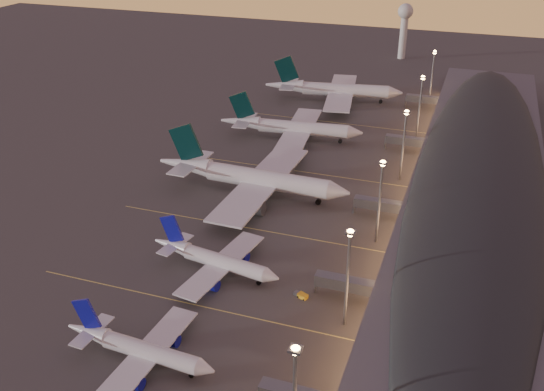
{
  "coord_description": "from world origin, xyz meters",
  "views": [
    {
      "loc": [
        57.78,
        -113.38,
        91.79
      ],
      "look_at": [
        2.0,
        45.0,
        7.0
      ],
      "focal_mm": 40.0,
      "sensor_mm": 36.0,
      "label": 1
    }
  ],
  "objects": [
    {
      "name": "lane_markings",
      "position": [
        0.0,
        40.0,
        0.01
      ],
      "size": [
        90.0,
        180.36,
        0.0
      ],
      "color": "#D8C659",
      "rests_on": "ground"
    },
    {
      "name": "baggage_tug_c",
      "position": [
        23.26,
        6.86,
        0.52
      ],
      "size": [
        4.09,
        2.88,
        1.14
      ],
      "rotation": [
        0.0,
        0.0,
        -0.4
      ],
      "color": "yellow",
      "rests_on": "ground"
    },
    {
      "name": "airliner_narrow_south",
      "position": [
        -3.09,
        -27.12,
        3.41
      ],
      "size": [
        36.92,
        33.0,
        13.2
      ],
      "rotation": [
        0.0,
        0.0,
        -0.06
      ],
      "color": "silver",
      "rests_on": "ground"
    },
    {
      "name": "airliner_wide_near",
      "position": [
        -9.97,
        57.74,
        5.66
      ],
      "size": [
        68.6,
        62.35,
        21.99
      ],
      "rotation": [
        0.0,
        0.0,
        -0.03
      ],
      "color": "silver",
      "rests_on": "ground"
    },
    {
      "name": "light_masts",
      "position": [
        36.0,
        65.0,
        17.55
      ],
      "size": [
        2.2,
        217.2,
        25.9
      ],
      "color": "slate",
      "rests_on": "ground"
    },
    {
      "name": "airliner_wide_mid",
      "position": [
        -12.66,
        109.81,
        4.89
      ],
      "size": [
        59.42,
        54.45,
        19.01
      ],
      "rotation": [
        0.0,
        0.0,
        0.11
      ],
      "color": "silver",
      "rests_on": "ground"
    },
    {
      "name": "radar_tower",
      "position": [
        10.0,
        260.0,
        21.87
      ],
      "size": [
        9.0,
        9.0,
        32.5
      ],
      "color": "silver",
      "rests_on": "ground"
    },
    {
      "name": "airliner_narrow_north",
      "position": [
        -2.07,
        10.33,
        3.6
      ],
      "size": [
        38.96,
        35.13,
        13.92
      ],
      "rotation": [
        0.0,
        0.0,
        -0.15
      ],
      "color": "silver",
      "rests_on": "ground"
    },
    {
      "name": "airliner_wide_far",
      "position": [
        -8.71,
        165.01,
        5.47
      ],
      "size": [
        66.27,
        61.07,
        21.24
      ],
      "rotation": [
        0.0,
        0.0,
        0.16
      ],
      "color": "silver",
      "rests_on": "ground"
    },
    {
      "name": "terminal_building",
      "position": [
        61.84,
        72.47,
        8.78
      ],
      "size": [
        56.35,
        255.0,
        17.46
      ],
      "color": "#525157",
      "rests_on": "ground"
    },
    {
      "name": "ground",
      "position": [
        0.0,
        0.0,
        0.0
      ],
      "size": [
        700.0,
        700.0,
        0.0
      ],
      "primitive_type": "plane",
      "color": "#3D3B38"
    }
  ]
}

